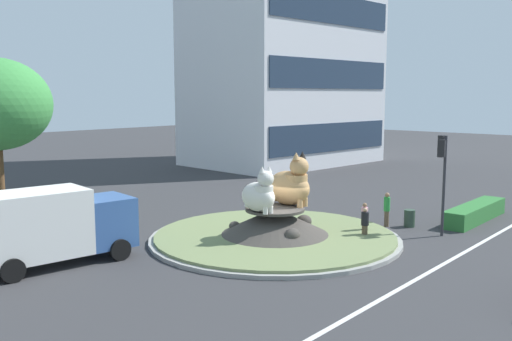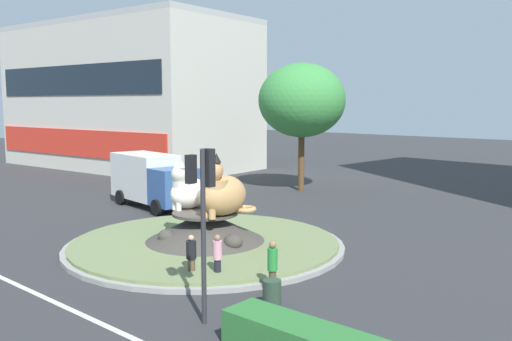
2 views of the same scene
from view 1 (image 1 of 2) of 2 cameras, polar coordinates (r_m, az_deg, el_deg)
name	(u,v)px [view 1 (image 1 of 2)]	position (r m, az deg, el deg)	size (l,w,h in m)	color
ground_plane	(275,240)	(26.84, 1.91, -7.06)	(160.00, 160.00, 0.00)	#333335
lane_centreline	(428,273)	(23.03, 17.04, -9.91)	(112.00, 0.20, 0.01)	silver
roundabout_island	(275,230)	(26.72, 1.93, -6.02)	(11.84, 11.84, 1.54)	gray
cat_statue_white	(260,195)	(25.53, 0.38, -2.48)	(1.56, 2.15, 2.15)	silver
cat_statue_calico	(291,185)	(27.09, 3.55, -1.52)	(1.60, 2.57, 2.63)	tan
traffic_light_mast	(442,163)	(28.33, 18.39, 0.74)	(0.71, 0.55, 4.91)	#2D2D33
clipped_hedge_strip	(475,213)	(32.96, 21.34, -4.00)	(6.29, 1.20, 0.90)	#2D7033
pedestrian_black_shirt	(365,223)	(27.05, 11.00, -5.29)	(0.36, 0.36, 1.57)	brown
pedestrian_green_shirt	(387,208)	(30.04, 13.14, -3.76)	(0.32, 0.32, 1.80)	brown
pedestrian_pink_shirt	(365,218)	(27.96, 10.96, -4.77)	(0.32, 0.32, 1.62)	black
delivery_box_truck	(48,225)	(24.00, -20.32, -5.22)	(6.78, 3.35, 3.10)	#335693
litter_bin	(409,218)	(30.39, 15.31, -4.70)	(0.56, 0.56, 0.90)	#2D4233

